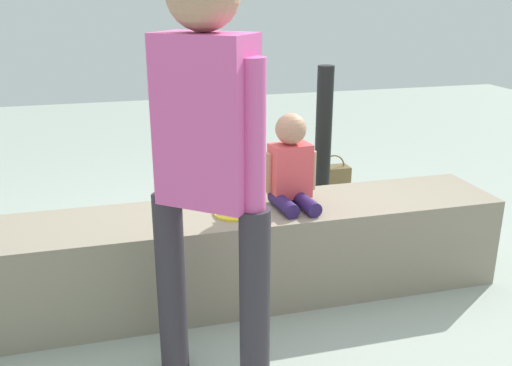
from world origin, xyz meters
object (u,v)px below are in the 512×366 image
at_px(water_bottle_near_gift, 368,225).
at_px(gift_bag, 175,195).
at_px(party_cup_red, 48,272).
at_px(handbag_brown_canvas, 332,181).
at_px(cake_plate, 235,210).
at_px(water_bottle_far_side, 262,192).
at_px(child_seated, 291,166).
at_px(handbag_black_leather, 265,228).
at_px(cake_box_white, 53,234).
at_px(adult_standing, 207,149).

bearing_deg(water_bottle_near_gift, gift_bag, 147.80).
relative_size(party_cup_red, handbag_brown_canvas, 0.31).
relative_size(water_bottle_near_gift, party_cup_red, 2.10).
distance_m(cake_plate, water_bottle_far_side, 1.50).
xyz_separation_m(child_seated, gift_bag, (-0.48, 1.20, -0.54)).
bearing_deg(cake_plate, handbag_brown_canvas, 50.93).
relative_size(water_bottle_far_side, handbag_black_leather, 0.63).
relative_size(cake_plate, gift_bag, 0.59).
bearing_deg(gift_bag, child_seated, -68.31).
distance_m(party_cup_red, handbag_brown_canvas, 2.28).
bearing_deg(cake_plate, cake_box_white, 134.95).
height_order(gift_bag, party_cup_red, gift_bag).
bearing_deg(water_bottle_far_side, water_bottle_near_gift, -58.74).
relative_size(child_seated, party_cup_red, 4.47).
bearing_deg(gift_bag, adult_standing, -92.32).
height_order(cake_plate, handbag_black_leather, cake_plate).
bearing_deg(cake_plate, water_bottle_near_gift, 27.20).
distance_m(adult_standing, gift_bag, 2.06).
xyz_separation_m(cake_plate, cake_box_white, (-0.99, 1.00, -0.45)).
bearing_deg(handbag_brown_canvas, handbag_black_leather, -135.52).
bearing_deg(adult_standing, handbag_black_leather, 64.75).
bearing_deg(handbag_black_leather, cake_plate, -118.80).
xyz_separation_m(handbag_black_leather, handbag_brown_canvas, (0.78, 0.77, 0.00)).
distance_m(water_bottle_near_gift, party_cup_red, 2.00).
relative_size(child_seated, gift_bag, 1.28).
height_order(child_seated, adult_standing, adult_standing).
height_order(water_bottle_near_gift, party_cup_red, water_bottle_near_gift).
distance_m(water_bottle_near_gift, handbag_black_leather, 0.69).
height_order(water_bottle_far_side, party_cup_red, water_bottle_far_side).
bearing_deg(party_cup_red, handbag_black_leather, 5.10).
distance_m(cake_plate, gift_bag, 1.32).
relative_size(child_seated, cake_box_white, 1.53).
height_order(child_seated, gift_bag, child_seated).
relative_size(cake_plate, cake_box_white, 0.71).
xyz_separation_m(cake_plate, water_bottle_near_gift, (1.02, 0.52, -0.41)).
bearing_deg(water_bottle_near_gift, child_seated, -146.77).
xyz_separation_m(cake_plate, party_cup_red, (-0.99, 0.49, -0.46)).
bearing_deg(gift_bag, party_cup_red, -136.56).
bearing_deg(water_bottle_far_side, gift_bag, -173.34).
xyz_separation_m(child_seated, cake_box_white, (-1.31, 0.93, -0.64)).
xyz_separation_m(gift_bag, handbag_black_leather, (0.50, -0.66, -0.04)).
bearing_deg(cake_plate, party_cup_red, 153.76).
height_order(water_bottle_far_side, handbag_brown_canvas, handbag_brown_canvas).
height_order(cake_box_white, handbag_brown_canvas, handbag_brown_canvas).
distance_m(gift_bag, water_bottle_far_side, 0.69).
xyz_separation_m(water_bottle_far_side, handbag_brown_canvas, (0.60, 0.03, 0.03)).
height_order(adult_standing, gift_bag, adult_standing).
xyz_separation_m(water_bottle_near_gift, party_cup_red, (-2.00, -0.04, -0.05)).
height_order(adult_standing, handbag_black_leather, adult_standing).
relative_size(handbag_black_leather, handbag_brown_canvas, 1.02).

